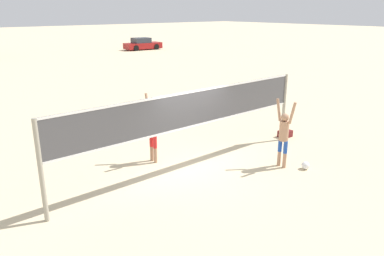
{
  "coord_description": "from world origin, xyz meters",
  "views": [
    {
      "loc": [
        -6.53,
        -7.8,
        4.57
      ],
      "look_at": [
        0.0,
        0.0,
        1.33
      ],
      "focal_mm": 35.0,
      "sensor_mm": 36.0,
      "label": 1
    }
  ],
  "objects_px": {
    "volleyball": "(305,165)",
    "player_blocker": "(153,127)",
    "gear_bag": "(285,134)",
    "player_spiker": "(284,133)",
    "parked_car_near": "(142,44)",
    "volleyball_net": "(192,114)"
  },
  "relations": [
    {
      "from": "player_spiker",
      "to": "gear_bag",
      "type": "distance_m",
      "value": 3.03
    },
    {
      "from": "player_spiker",
      "to": "gear_bag",
      "type": "height_order",
      "value": "player_spiker"
    },
    {
      "from": "volleyball",
      "to": "player_blocker",
      "type": "bearing_deg",
      "value": 132.78
    },
    {
      "from": "volleyball_net",
      "to": "player_spiker",
      "type": "xyz_separation_m",
      "value": [
        2.29,
        -1.5,
        -0.65
      ]
    },
    {
      "from": "player_blocker",
      "to": "parked_car_near",
      "type": "bearing_deg",
      "value": 147.83
    },
    {
      "from": "volleyball",
      "to": "gear_bag",
      "type": "height_order",
      "value": "gear_bag"
    },
    {
      "from": "player_blocker",
      "to": "gear_bag",
      "type": "bearing_deg",
      "value": 76.97
    },
    {
      "from": "volleyball",
      "to": "parked_car_near",
      "type": "relative_size",
      "value": 0.05
    },
    {
      "from": "volleyball_net",
      "to": "volleyball",
      "type": "distance_m",
      "value": 3.76
    },
    {
      "from": "volleyball_net",
      "to": "parked_car_near",
      "type": "bearing_deg",
      "value": 59.62
    },
    {
      "from": "volleyball",
      "to": "gear_bag",
      "type": "relative_size",
      "value": 0.49
    },
    {
      "from": "gear_bag",
      "to": "volleyball",
      "type": "bearing_deg",
      "value": -131.74
    },
    {
      "from": "player_spiker",
      "to": "volleyball",
      "type": "height_order",
      "value": "player_spiker"
    },
    {
      "from": "volleyball_net",
      "to": "parked_car_near",
      "type": "height_order",
      "value": "volleyball_net"
    },
    {
      "from": "player_blocker",
      "to": "volleyball",
      "type": "bearing_deg",
      "value": 42.78
    },
    {
      "from": "player_blocker",
      "to": "gear_bag",
      "type": "height_order",
      "value": "player_blocker"
    },
    {
      "from": "player_spiker",
      "to": "volleyball",
      "type": "xyz_separation_m",
      "value": [
        0.39,
        -0.58,
        -0.97
      ]
    },
    {
      "from": "volleyball_net",
      "to": "parked_car_near",
      "type": "distance_m",
      "value": 34.99
    },
    {
      "from": "player_spiker",
      "to": "volleyball",
      "type": "bearing_deg",
      "value": -146.4
    },
    {
      "from": "player_spiker",
      "to": "player_blocker",
      "type": "xyz_separation_m",
      "value": [
        -2.75,
        2.81,
        0.04
      ]
    },
    {
      "from": "parked_car_near",
      "to": "player_spiker",
      "type": "bearing_deg",
      "value": -111.8
    },
    {
      "from": "player_blocker",
      "to": "player_spiker",
      "type": "bearing_deg",
      "value": 44.41
    }
  ]
}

